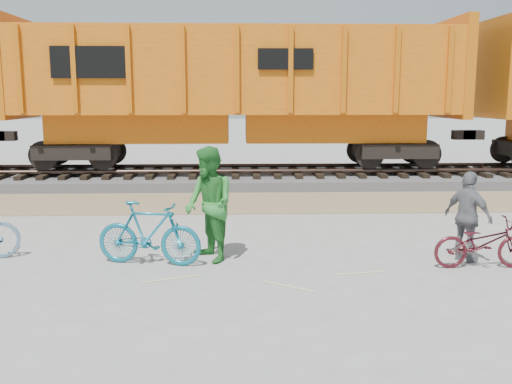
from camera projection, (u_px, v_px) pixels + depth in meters
ground at (235, 264)px, 9.65m from camera, size 120.00×120.00×0.00m
gravel_strip at (235, 203)px, 15.06m from camera, size 120.00×3.00×0.02m
ballast_bed at (235, 178)px, 18.49m from camera, size 120.00×4.00×0.30m
track at (235, 168)px, 18.43m from camera, size 120.00×2.60×0.24m
hopper_car_center at (237, 89)px, 18.01m from camera, size 14.00×3.13×4.65m
bicycle_teal at (149, 233)px, 9.51m from camera, size 1.86×0.87×1.08m
bicycle_maroon at (482, 243)px, 9.35m from camera, size 1.60×0.57×0.84m
person_man at (209, 204)px, 9.67m from camera, size 1.11×1.20×1.97m
person_woman at (468, 217)px, 9.68m from camera, size 0.80×0.97×1.55m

